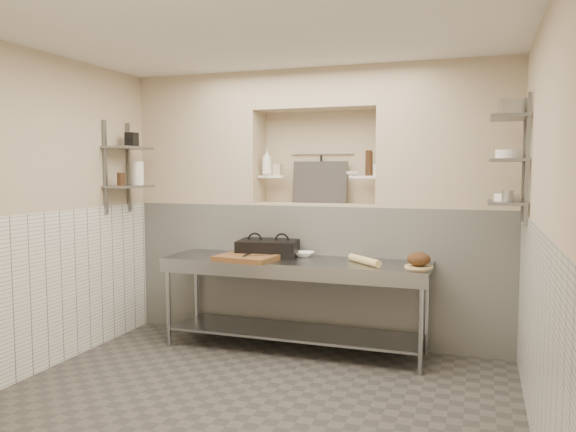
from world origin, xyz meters
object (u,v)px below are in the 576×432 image
at_px(panini_press, 268,248).
at_px(cutting_board, 246,258).
at_px(prep_table, 294,286).
at_px(mixing_bowl, 304,254).
at_px(bottle_soap, 267,162).
at_px(bowl_alcove, 353,174).
at_px(bread_loaf, 419,259).
at_px(rolling_pin, 364,260).
at_px(jug_left, 138,173).

relative_size(panini_press, cutting_board, 1.18).
relative_size(prep_table, panini_press, 3.97).
distance_m(mixing_bowl, bottle_soap, 1.10).
bearing_deg(panini_press, bowl_alcove, 16.93).
xyz_separation_m(cutting_board, bread_loaf, (1.61, 0.15, 0.05)).
distance_m(cutting_board, bowl_alcove, 1.40).
relative_size(prep_table, mixing_bowl, 12.89).
bearing_deg(mixing_bowl, cutting_board, -136.99).
distance_m(prep_table, mixing_bowl, 0.36).
distance_m(prep_table, rolling_pin, 0.75).
height_order(prep_table, bread_loaf, bread_loaf).
distance_m(panini_press, rolling_pin, 1.04).
bearing_deg(mixing_bowl, prep_table, -98.45).
relative_size(mixing_bowl, bread_loaf, 0.97).
distance_m(mixing_bowl, bowl_alcove, 0.97).
height_order(cutting_board, bread_loaf, bread_loaf).
distance_m(prep_table, bowl_alcove, 1.30).
bearing_deg(mixing_bowl, bread_loaf, -13.55).
bearing_deg(mixing_bowl, jug_left, -173.99).
relative_size(cutting_board, bread_loaf, 2.65).
height_order(prep_table, bottle_soap, bottle_soap).
xyz_separation_m(panini_press, bread_loaf, (1.52, -0.21, -0.00)).
relative_size(mixing_bowl, jug_left, 0.81).
height_order(prep_table, bowl_alcove, bowl_alcove).
xyz_separation_m(bottle_soap, bowl_alcove, (0.94, 0.02, -0.12)).
xyz_separation_m(mixing_bowl, jug_left, (-1.81, -0.19, 0.81)).
height_order(mixing_bowl, rolling_pin, rolling_pin).
relative_size(prep_table, bread_loaf, 12.48).
distance_m(rolling_pin, jug_left, 2.60).
bearing_deg(jug_left, mixing_bowl, 6.01).
bearing_deg(cutting_board, rolling_pin, 8.83).
bearing_deg(bottle_soap, cutting_board, -85.43).
height_order(prep_table, panini_press, panini_press).
height_order(mixing_bowl, bowl_alcove, bowl_alcove).
relative_size(mixing_bowl, rolling_pin, 0.44).
height_order(panini_press, bread_loaf, panini_press).
relative_size(rolling_pin, bread_loaf, 2.20).
bearing_deg(rolling_pin, bottle_soap, 155.11).
relative_size(cutting_board, rolling_pin, 1.21).
relative_size(rolling_pin, bottle_soap, 1.61).
height_order(cutting_board, bottle_soap, bottle_soap).
distance_m(panini_press, jug_left, 1.63).
bearing_deg(mixing_bowl, rolling_pin, -20.87).
bearing_deg(bowl_alcove, bottle_soap, -178.99).
bearing_deg(bread_loaf, panini_press, 172.13).
bearing_deg(rolling_pin, mixing_bowl, 159.13).
bearing_deg(bread_loaf, jug_left, 178.28).
xyz_separation_m(prep_table, bowl_alcove, (0.46, 0.53, 1.09)).
xyz_separation_m(cutting_board, mixing_bowl, (0.46, 0.43, -0.00)).
bearing_deg(panini_press, mixing_bowl, 2.02).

